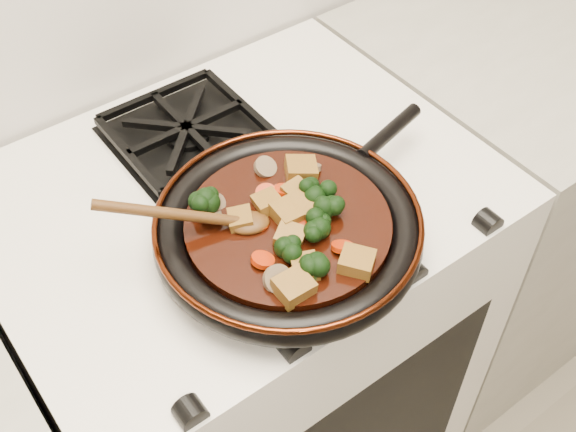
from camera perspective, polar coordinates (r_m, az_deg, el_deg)
stove at (r=1.45m, az=-3.18°, el=-10.35°), size 0.76×0.60×0.90m
burner_grate_front at (r=1.01m, az=0.23°, el=-1.74°), size 0.23×0.23×0.03m
burner_grate_back at (r=1.18m, az=-7.98°, el=6.58°), size 0.23×0.23×0.03m
skillet at (r=0.98m, az=0.07°, el=-0.97°), size 0.49×0.37×0.05m
braising_sauce at (r=0.98m, az=0.00°, el=-0.83°), size 0.28×0.28×0.02m
tofu_cube_0 at (r=0.96m, az=-3.76°, el=-0.28°), size 0.05×0.05×0.02m
tofu_cube_1 at (r=0.97m, az=1.05°, el=0.70°), size 0.06×0.06×0.03m
tofu_cube_2 at (r=0.94m, az=0.18°, el=-1.63°), size 0.05×0.05×0.03m
tofu_cube_3 at (r=0.97m, az=0.16°, el=0.26°), size 0.05×0.04×0.03m
tofu_cube_4 at (r=1.03m, az=1.03°, el=3.67°), size 0.06×0.06×0.03m
tofu_cube_5 at (r=0.91m, az=1.36°, el=-4.09°), size 0.05×0.05×0.02m
tofu_cube_6 at (r=0.89m, az=0.45°, el=-5.65°), size 0.05×0.04×0.03m
tofu_cube_7 at (r=0.92m, az=5.46°, el=-3.64°), size 0.06×0.06×0.02m
tofu_cube_8 at (r=0.98m, az=-1.63°, el=1.07°), size 0.04×0.04×0.03m
tofu_cube_9 at (r=0.99m, az=0.78°, el=1.80°), size 0.04×0.04×0.03m
broccoli_floret_0 at (r=0.97m, az=3.30°, el=0.97°), size 0.09×0.08×0.07m
broccoli_floret_1 at (r=0.99m, az=2.34°, el=2.04°), size 0.08×0.08×0.06m
broccoli_floret_2 at (r=0.95m, az=2.17°, el=-0.89°), size 0.09×0.09×0.06m
broccoli_floret_3 at (r=0.93m, az=0.53°, el=-2.65°), size 0.08×0.08×0.06m
broccoli_floret_4 at (r=0.90m, az=2.09°, el=-4.47°), size 0.09×0.09×0.06m
broccoli_floret_5 at (r=0.98m, az=-6.53°, el=0.84°), size 0.08×0.08×0.07m
carrot_coin_0 at (r=0.96m, az=-2.37°, el=-0.53°), size 0.03×0.03×0.02m
carrot_coin_1 at (r=0.92m, az=-2.01°, el=-3.49°), size 0.03×0.03×0.02m
carrot_coin_2 at (r=0.96m, az=1.31°, el=-0.34°), size 0.03×0.03×0.01m
carrot_coin_3 at (r=1.00m, az=-1.74°, el=1.81°), size 0.03×0.03×0.02m
carrot_coin_4 at (r=0.94m, az=4.33°, el=-2.44°), size 0.03×0.03×0.02m
carrot_coin_5 at (r=1.00m, az=-0.30°, el=2.05°), size 0.03×0.03×0.02m
mushroom_slice_0 at (r=1.03m, az=1.76°, el=3.89°), size 0.04×0.04×0.02m
mushroom_slice_1 at (r=0.90m, az=-0.80°, el=-5.03°), size 0.04×0.04×0.03m
mushroom_slice_2 at (r=0.99m, az=-5.83°, el=0.98°), size 0.03×0.03×0.03m
mushroom_slice_3 at (r=1.03m, az=-1.80°, el=3.88°), size 0.04×0.04×0.02m
mushroom_slice_4 at (r=0.97m, az=-6.13°, el=-0.07°), size 0.04×0.04×0.03m
wooden_spoon at (r=0.95m, az=-6.26°, el=-0.17°), size 0.13×0.09×0.20m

